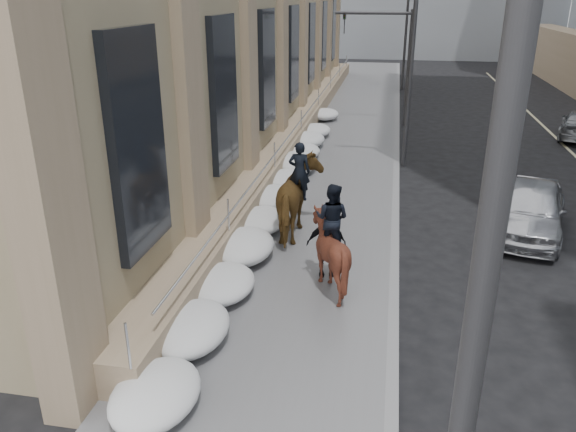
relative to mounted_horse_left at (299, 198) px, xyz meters
The scene contains 12 objects.
ground 5.98m from the mounted_horse_left, 88.10° to the right, with size 140.00×140.00×0.00m, color black.
sidewalk 4.35m from the mounted_horse_left, 87.34° to the left, with size 5.00×80.00×0.12m, color #5A595C.
curb 5.18m from the mounted_horse_left, 55.98° to the left, with size 0.24×80.00×0.12m, color slate.
streetlight_near 12.62m from the mounted_horse_left, 76.08° to the right, with size 1.71×0.24×8.00m.
streetlight_mid 9.28m from the mounted_horse_left, 70.25° to the left, with size 1.71×0.24×8.00m.
streetlight_far 28.51m from the mounted_horse_left, 84.06° to the left, with size 1.71×0.24×8.00m.
traffic_signal 16.55m from the mounted_horse_left, 82.02° to the left, with size 4.10×0.22×6.00m.
snow_bank 2.72m from the mounted_horse_left, 118.33° to the left, with size 1.70×18.10×0.76m.
mounted_horse_left is the anchor object (origin of this frame).
mounted_horse_right 3.21m from the mounted_horse_left, 67.70° to the right, with size 1.89×2.02×2.60m.
pedestrian 2.60m from the mounted_horse_left, 65.41° to the right, with size 1.00×0.42×1.70m, color black.
car_silver 7.00m from the mounted_horse_left, 13.81° to the left, with size 1.87×4.65×1.59m, color #ADAFB5.
Camera 1 is at (2.26, -9.26, 6.86)m, focal length 35.00 mm.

